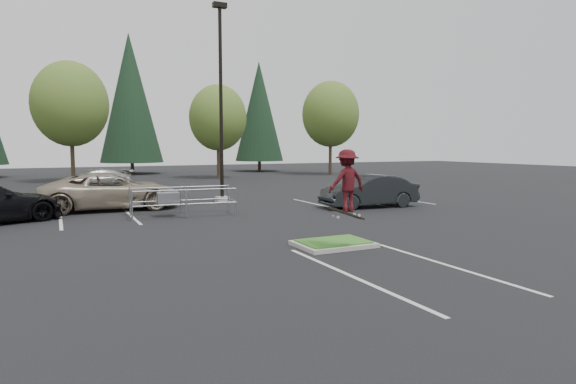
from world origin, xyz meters
name	(u,v)px	position (x,y,z in m)	size (l,w,h in m)	color
ground	(333,246)	(0.00, 0.00, 0.00)	(120.00, 120.00, 0.00)	black
grass_median	(333,243)	(0.00, 0.00, 0.08)	(2.20, 1.60, 0.16)	gray
stall_lines	(225,221)	(-1.35, 6.02, 0.00)	(22.62, 17.60, 0.01)	beige
light_pole	(221,114)	(0.50, 12.00, 4.56)	(0.70, 0.60, 10.12)	gray
decid_b	(70,107)	(-6.01, 30.53, 6.04)	(5.89, 5.89, 9.64)	#38281C
decid_c	(218,120)	(5.99, 29.83, 5.25)	(5.12, 5.12, 8.38)	#38281C
decid_d	(330,116)	(17.99, 30.33, 5.91)	(5.76, 5.76, 9.43)	#38281C
conif_b	(130,98)	(0.00, 40.50, 7.85)	(6.38, 6.38, 14.50)	#38281C
conif_c	(259,111)	(14.00, 39.50, 6.85)	(5.50, 5.50, 12.50)	#38281C
cart_corral	(172,198)	(-2.98, 8.04, 0.76)	(4.40, 1.89, 1.21)	gray
skateboarder	(347,181)	(-0.20, -1.00, 1.99)	(1.13, 0.68, 1.95)	black
car_l_tan	(112,191)	(-4.99, 11.50, 0.86)	(2.84, 6.16, 1.71)	gray
car_r_charc	(369,191)	(6.24, 7.00, 0.78)	(1.64, 4.71, 1.55)	black
car_far_silver	(95,180)	(-5.00, 22.00, 0.70)	(1.96, 4.81, 1.40)	#9E9F9A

